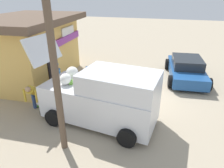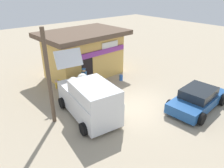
# 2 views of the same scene
# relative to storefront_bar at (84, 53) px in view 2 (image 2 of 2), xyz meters

# --- Properties ---
(ground_plane) EXTENTS (60.00, 60.00, 0.00)m
(ground_plane) POSITION_rel_storefront_bar_xyz_m (0.01, -6.06, -1.79)
(ground_plane) COLOR tan
(storefront_bar) EXTENTS (6.44, 4.62, 3.43)m
(storefront_bar) POSITION_rel_storefront_bar_xyz_m (0.00, 0.00, 0.00)
(storefront_bar) COLOR #E0B259
(storefront_bar) RESTS_ON ground_plane
(delivery_van) EXTENTS (2.60, 4.85, 3.10)m
(delivery_van) POSITION_rel_storefront_bar_xyz_m (-2.98, -5.06, -0.75)
(delivery_van) COLOR silver
(delivery_van) RESTS_ON ground_plane
(parked_sedan) EXTENTS (4.25, 2.38, 1.23)m
(parked_sedan) POSITION_rel_storefront_bar_xyz_m (2.28, -8.30, -1.21)
(parked_sedan) COLOR #1E4C8C
(parked_sedan) RESTS_ON ground_plane
(vendor_standing) EXTENTS (0.53, 0.45, 1.60)m
(vendor_standing) POSITION_rel_storefront_bar_xyz_m (-1.53, -2.35, -0.88)
(vendor_standing) COLOR #4C4C51
(vendor_standing) RESTS_ON ground_plane
(customer_bending) EXTENTS (0.78, 0.60, 1.29)m
(customer_bending) POSITION_rel_storefront_bar_xyz_m (-3.06, -2.12, -0.99)
(customer_bending) COLOR navy
(customer_bending) RESTS_ON ground_plane
(unloaded_banana_pile) EXTENTS (0.80, 0.82, 0.50)m
(unloaded_banana_pile) POSITION_rel_storefront_bar_xyz_m (-2.61, -2.20, -1.55)
(unloaded_banana_pile) COLOR silver
(unloaded_banana_pile) RESTS_ON ground_plane
(paint_bucket) EXTENTS (0.27, 0.27, 0.42)m
(paint_bucket) POSITION_rel_storefront_bar_xyz_m (1.50, -2.61, -1.58)
(paint_bucket) COLOR blue
(paint_bucket) RESTS_ON ground_plane
(utility_pole) EXTENTS (0.20, 0.20, 4.89)m
(utility_pole) POSITION_rel_storefront_bar_xyz_m (-4.69, -4.29, 0.65)
(utility_pole) COLOR brown
(utility_pole) RESTS_ON ground_plane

